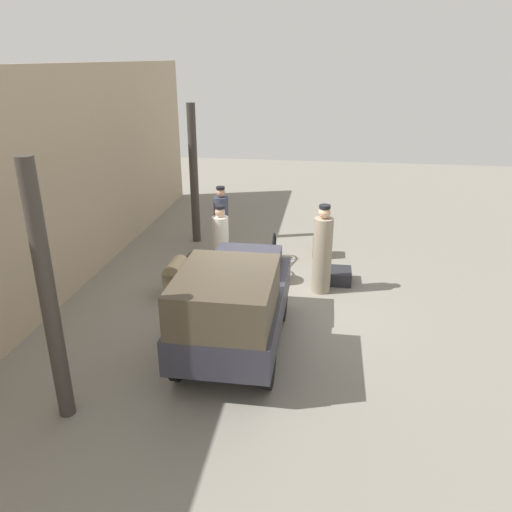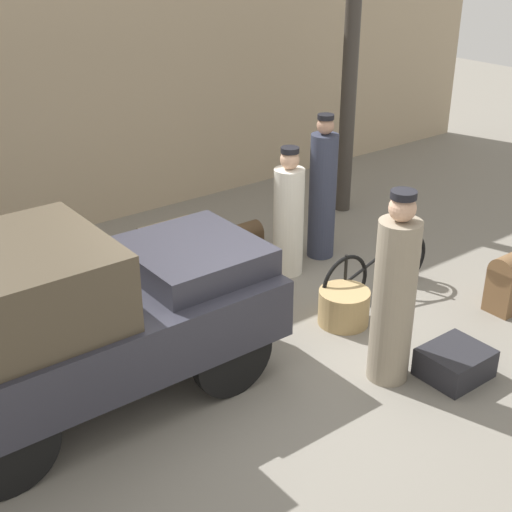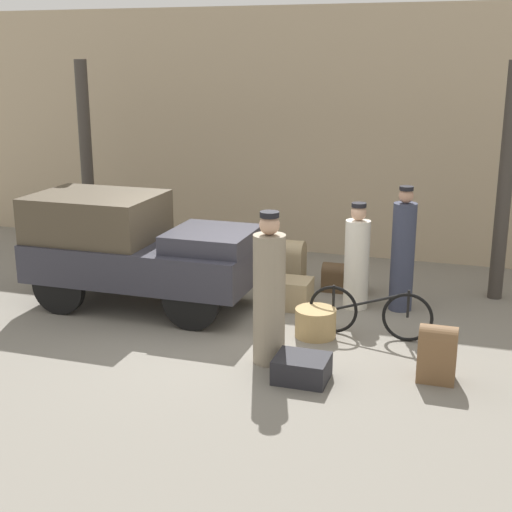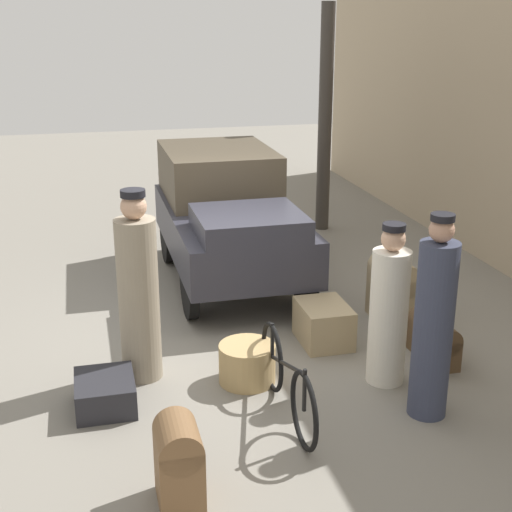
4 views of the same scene
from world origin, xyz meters
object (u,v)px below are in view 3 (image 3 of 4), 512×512
truck (133,246)px  porter_standing_middle (403,253)px  wicker_basket (316,323)px  suitcase_tan_flat (302,368)px  bicycle (370,313)px  trunk_wicker_pale (437,352)px  suitcase_black_upright (284,262)px  trunk_large_brown (288,293)px  trunk_barrel_dark (344,277)px  porter_carrying_trunk (357,261)px  porter_with_bicycle (269,295)px

truck → porter_standing_middle: (3.83, 1.02, -0.06)m
wicker_basket → suitcase_tan_flat: 1.37m
truck → bicycle: (3.57, -0.21, -0.58)m
suitcase_tan_flat → trunk_wicker_pale: bearing=17.4°
suitcase_tan_flat → porter_standing_middle: bearing=74.1°
suitcase_black_upright → trunk_large_brown: (0.35, -0.96, -0.19)m
trunk_large_brown → bicycle: bearing=-31.0°
trunk_barrel_dark → bicycle: bearing=-68.8°
porter_carrying_trunk → trunk_barrel_dark: size_ratio=2.31×
truck → porter_with_bicycle: size_ratio=1.77×
porter_standing_middle → truck: bearing=-165.1°
suitcase_black_upright → trunk_large_brown: size_ratio=1.17×
truck → porter_carrying_trunk: size_ratio=2.10×
trunk_barrel_dark → suitcase_tan_flat: bearing=-87.3°
trunk_large_brown → trunk_barrel_dark: (0.65, 0.96, 0.02)m
trunk_wicker_pale → porter_carrying_trunk: bearing=121.4°
porter_carrying_trunk → porter_with_bicycle: size_ratio=0.84×
porter_carrying_trunk → trunk_barrel_dark: 0.88m
porter_with_bicycle → trunk_barrel_dark: bearing=83.1°
bicycle → suitcase_tan_flat: bicycle is taller
suitcase_black_upright → suitcase_tan_flat: (1.15, -3.32, -0.27)m
porter_standing_middle → trunk_large_brown: 1.77m
suitcase_tan_flat → porter_with_bicycle: bearing=143.3°
wicker_basket → porter_with_bicycle: (-0.36, -0.97, 0.67)m
trunk_wicker_pale → suitcase_tan_flat: trunk_wicker_pale is taller
trunk_large_brown → trunk_wicker_pale: trunk_wicker_pale is taller
wicker_basket → porter_standing_middle: bearing=56.2°
porter_with_bicycle → trunk_wicker_pale: bearing=2.4°
bicycle → suitcase_tan_flat: size_ratio=2.68×
truck → suitcase_tan_flat: size_ratio=5.40×
bicycle → trunk_large_brown: size_ratio=2.48×
porter_carrying_trunk → suitcase_black_upright: size_ratio=2.04×
porter_standing_middle → trunk_wicker_pale: size_ratio=2.75×
bicycle → porter_standing_middle: porter_standing_middle is taller
bicycle → trunk_large_brown: (-1.34, 0.81, -0.12)m
wicker_basket → porter_carrying_trunk: size_ratio=0.35×
bicycle → wicker_basket: 0.73m
truck → porter_standing_middle: size_ratio=1.81×
trunk_wicker_pale → trunk_barrel_dark: (-1.64, 2.86, -0.12)m
trunk_wicker_pale → porter_standing_middle: bearing=106.6°
bicycle → porter_with_bicycle: (-1.05, -1.17, 0.52)m
bicycle → wicker_basket: (-0.69, -0.20, -0.15)m
porter_carrying_trunk → porter_with_bicycle: 2.38m
truck → wicker_basket: (2.88, -0.41, -0.73)m
suitcase_black_upright → trunk_wicker_pale: suitcase_black_upright is taller
wicker_basket → porter_standing_middle: porter_standing_middle is taller
porter_with_bicycle → suitcase_black_upright: size_ratio=2.42×
bicycle → trunk_large_brown: 1.57m
trunk_barrel_dark → suitcase_black_upright: bearing=-179.8°
bicycle → suitcase_black_upright: bearing=133.7°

